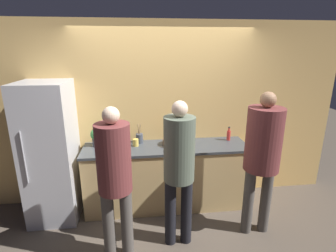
{
  "coord_description": "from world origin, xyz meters",
  "views": [
    {
      "loc": [
        -0.38,
        -3.04,
        2.23
      ],
      "look_at": [
        0.0,
        0.14,
        1.27
      ],
      "focal_mm": 28.0,
      "sensor_mm": 36.0,
      "label": 1
    }
  ],
  "objects_px": {
    "fruit_bowl": "(174,142)",
    "bottle_dark": "(111,142)",
    "person_right": "(263,150)",
    "potted_plant": "(97,137)",
    "person_center": "(179,164)",
    "refrigerator": "(51,153)",
    "bottle_red": "(229,135)",
    "cup_yellow": "(136,143)",
    "person_left": "(115,173)",
    "utensil_crock": "(139,138)"
  },
  "relations": [
    {
      "from": "fruit_bowl",
      "to": "bottle_dark",
      "type": "xyz_separation_m",
      "value": [
        -0.87,
        0.04,
        0.02
      ]
    },
    {
      "from": "person_right",
      "to": "potted_plant",
      "type": "relative_size",
      "value": 7.03
    },
    {
      "from": "person_center",
      "to": "potted_plant",
      "type": "distance_m",
      "value": 1.36
    },
    {
      "from": "refrigerator",
      "to": "bottle_red",
      "type": "bearing_deg",
      "value": 4.31
    },
    {
      "from": "bottle_red",
      "to": "cup_yellow",
      "type": "bearing_deg",
      "value": -176.69
    },
    {
      "from": "person_center",
      "to": "fruit_bowl",
      "type": "distance_m",
      "value": 0.83
    },
    {
      "from": "refrigerator",
      "to": "potted_plant",
      "type": "xyz_separation_m",
      "value": [
        0.57,
        0.18,
        0.14
      ]
    },
    {
      "from": "cup_yellow",
      "to": "person_left",
      "type": "bearing_deg",
      "value": -102.23
    },
    {
      "from": "refrigerator",
      "to": "person_center",
      "type": "xyz_separation_m",
      "value": [
        1.57,
        -0.74,
        0.1
      ]
    },
    {
      "from": "person_left",
      "to": "potted_plant",
      "type": "xyz_separation_m",
      "value": [
        -0.32,
        1.06,
        0.04
      ]
    },
    {
      "from": "person_center",
      "to": "fruit_bowl",
      "type": "xyz_separation_m",
      "value": [
        0.06,
        0.83,
        -0.05
      ]
    },
    {
      "from": "utensil_crock",
      "to": "refrigerator",
      "type": "bearing_deg",
      "value": -168.73
    },
    {
      "from": "person_center",
      "to": "potted_plant",
      "type": "xyz_separation_m",
      "value": [
        -1.0,
        0.92,
        0.04
      ]
    },
    {
      "from": "bottle_dark",
      "to": "potted_plant",
      "type": "bearing_deg",
      "value": 165.76
    },
    {
      "from": "person_center",
      "to": "bottle_red",
      "type": "height_order",
      "value": "person_center"
    },
    {
      "from": "refrigerator",
      "to": "potted_plant",
      "type": "relative_size",
      "value": 7.3
    },
    {
      "from": "fruit_bowl",
      "to": "bottle_red",
      "type": "bearing_deg",
      "value": 6.61
    },
    {
      "from": "person_left",
      "to": "bottle_dark",
      "type": "bearing_deg",
      "value": 97.35
    },
    {
      "from": "bottle_dark",
      "to": "fruit_bowl",
      "type": "bearing_deg",
      "value": -2.79
    },
    {
      "from": "person_left",
      "to": "utensil_crock",
      "type": "bearing_deg",
      "value": 76.38
    },
    {
      "from": "cup_yellow",
      "to": "bottle_red",
      "type": "bearing_deg",
      "value": 3.31
    },
    {
      "from": "fruit_bowl",
      "to": "bottle_dark",
      "type": "relative_size",
      "value": 1.95
    },
    {
      "from": "person_right",
      "to": "bottle_red",
      "type": "relative_size",
      "value": 8.66
    },
    {
      "from": "person_left",
      "to": "bottle_dark",
      "type": "relative_size",
      "value": 10.9
    },
    {
      "from": "person_right",
      "to": "utensil_crock",
      "type": "relative_size",
      "value": 6.37
    },
    {
      "from": "refrigerator",
      "to": "bottle_dark",
      "type": "relative_size",
      "value": 11.79
    },
    {
      "from": "person_left",
      "to": "fruit_bowl",
      "type": "relative_size",
      "value": 5.59
    },
    {
      "from": "refrigerator",
      "to": "utensil_crock",
      "type": "xyz_separation_m",
      "value": [
        1.15,
        0.23,
        0.07
      ]
    },
    {
      "from": "bottle_red",
      "to": "utensil_crock",
      "type": "bearing_deg",
      "value": 178.03
    },
    {
      "from": "utensil_crock",
      "to": "bottle_dark",
      "type": "xyz_separation_m",
      "value": [
        -0.4,
        -0.1,
        -0.01
      ]
    },
    {
      "from": "refrigerator",
      "to": "bottle_red",
      "type": "height_order",
      "value": "refrigerator"
    },
    {
      "from": "utensil_crock",
      "to": "cup_yellow",
      "type": "bearing_deg",
      "value": -114.01
    },
    {
      "from": "bottle_dark",
      "to": "bottle_red",
      "type": "xyz_separation_m",
      "value": [
        1.7,
        0.05,
        0.02
      ]
    },
    {
      "from": "person_right",
      "to": "utensil_crock",
      "type": "xyz_separation_m",
      "value": [
        -1.41,
        0.89,
        -0.1
      ]
    },
    {
      "from": "person_right",
      "to": "bottle_dark",
      "type": "height_order",
      "value": "person_right"
    },
    {
      "from": "person_center",
      "to": "bottle_dark",
      "type": "height_order",
      "value": "person_center"
    },
    {
      "from": "person_left",
      "to": "cup_yellow",
      "type": "relative_size",
      "value": 16.83
    },
    {
      "from": "person_right",
      "to": "fruit_bowl",
      "type": "distance_m",
      "value": 1.2
    },
    {
      "from": "utensil_crock",
      "to": "bottle_dark",
      "type": "distance_m",
      "value": 0.41
    },
    {
      "from": "bottle_dark",
      "to": "cup_yellow",
      "type": "relative_size",
      "value": 1.54
    },
    {
      "from": "bottle_red",
      "to": "cup_yellow",
      "type": "height_order",
      "value": "bottle_red"
    },
    {
      "from": "potted_plant",
      "to": "person_left",
      "type": "bearing_deg",
      "value": -73.31
    },
    {
      "from": "person_left",
      "to": "potted_plant",
      "type": "relative_size",
      "value": 6.75
    },
    {
      "from": "bottle_dark",
      "to": "person_left",
      "type": "bearing_deg",
      "value": -82.65
    },
    {
      "from": "person_left",
      "to": "bottle_red",
      "type": "relative_size",
      "value": 8.31
    },
    {
      "from": "person_right",
      "to": "person_center",
      "type": "bearing_deg",
      "value": -175.13
    },
    {
      "from": "refrigerator",
      "to": "potted_plant",
      "type": "bearing_deg",
      "value": 17.43
    },
    {
      "from": "fruit_bowl",
      "to": "bottle_red",
      "type": "relative_size",
      "value": 1.49
    },
    {
      "from": "person_right",
      "to": "cup_yellow",
      "type": "xyz_separation_m",
      "value": [
        -1.46,
        0.76,
        -0.12
      ]
    },
    {
      "from": "bottle_red",
      "to": "potted_plant",
      "type": "distance_m",
      "value": 1.89
    }
  ]
}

